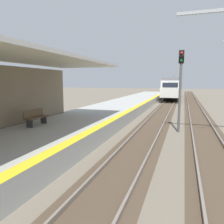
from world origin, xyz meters
TOP-DOWN VIEW (x-y plane):
  - station_platform at (-2.50, 16.00)m, footprint 5.00×80.00m
  - track_pair_nearest_platform at (1.90, 20.00)m, footprint 2.34×120.00m
  - track_pair_middle at (5.30, 20.00)m, footprint 2.34×120.00m
  - approaching_train at (1.90, 47.68)m, footprint 2.93×19.60m
  - rail_signal_post at (3.74, 18.62)m, footprint 0.32×0.34m
  - platform_bench at (-3.63, 13.85)m, footprint 0.45×1.60m

SIDE VIEW (x-z plane):
  - track_pair_nearest_platform at x=1.90m, z-range -0.03..0.13m
  - track_pair_middle at x=5.30m, z-range -0.03..0.13m
  - station_platform at x=-2.50m, z-range 0.00..0.90m
  - platform_bench at x=-3.63m, z-range 0.93..1.81m
  - approaching_train at x=1.90m, z-range -0.20..4.56m
  - rail_signal_post at x=3.74m, z-range 0.59..5.79m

